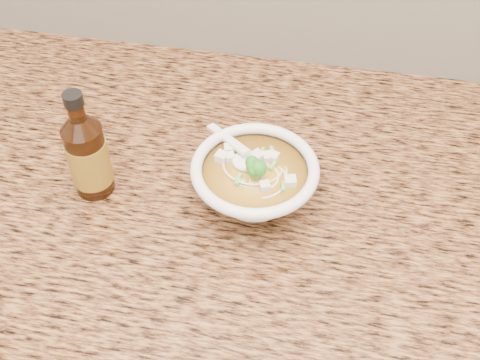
# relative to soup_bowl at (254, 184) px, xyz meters

# --- Properties ---
(cabinet) EXTENTS (4.00, 0.65, 0.86)m
(cabinet) POSITION_rel_soup_bowl_xyz_m (0.04, 0.03, -0.51)
(cabinet) COLOR #381D10
(cabinet) RESTS_ON ground
(counter_slab) EXTENTS (4.00, 0.68, 0.04)m
(counter_slab) POSITION_rel_soup_bowl_xyz_m (0.04, 0.03, -0.06)
(counter_slab) COLOR olive
(counter_slab) RESTS_ON cabinet
(soup_bowl) EXTENTS (0.17, 0.17, 0.10)m
(soup_bowl) POSITION_rel_soup_bowl_xyz_m (0.00, 0.00, 0.00)
(soup_bowl) COLOR white
(soup_bowl) RESTS_ON counter_slab
(hot_sauce_bottle) EXTENTS (0.07, 0.07, 0.17)m
(hot_sauce_bottle) POSITION_rel_soup_bowl_xyz_m (-0.23, -0.01, 0.02)
(hot_sauce_bottle) COLOR #3D1B08
(hot_sauce_bottle) RESTS_ON counter_slab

